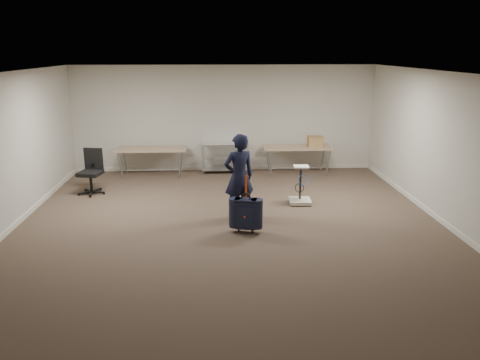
{
  "coord_description": "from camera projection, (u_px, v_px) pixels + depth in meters",
  "views": [
    {
      "loc": [
        -0.3,
        -7.93,
        3.19
      ],
      "look_at": [
        0.18,
        0.3,
        0.87
      ],
      "focal_mm": 35.0,
      "sensor_mm": 36.0,
      "label": 1
    }
  ],
  "objects": [
    {
      "name": "cardboard_box",
      "position": [
        315.0,
        142.0,
        12.13
      ],
      "size": [
        0.39,
        0.29,
        0.29
      ],
      "primitive_type": "cube",
      "rotation": [
        0.0,
        0.0,
        0.02
      ],
      "color": "olive",
      "rests_on": "folding_table_right"
    },
    {
      "name": "ground",
      "position": [
        231.0,
        231.0,
        8.5
      ],
      "size": [
        9.0,
        9.0,
        0.0
      ],
      "primitive_type": "plane",
      "color": "#423128",
      "rests_on": "ground"
    },
    {
      "name": "suitcase",
      "position": [
        246.0,
        213.0,
        8.33
      ],
      "size": [
        0.43,
        0.31,
        1.07
      ],
      "color": "black",
      "rests_on": "ground"
    },
    {
      "name": "folding_table_left",
      "position": [
        151.0,
        150.0,
        12.01
      ],
      "size": [
        1.8,
        0.75,
        0.73
      ],
      "color": "tan",
      "rests_on": "ground"
    },
    {
      "name": "equipment_cart",
      "position": [
        300.0,
        194.0,
        9.96
      ],
      "size": [
        0.48,
        0.48,
        0.83
      ],
      "color": "beige",
      "rests_on": "ground"
    },
    {
      "name": "wire_shelf",
      "position": [
        225.0,
        156.0,
        12.42
      ],
      "size": [
        1.22,
        0.47,
        0.8
      ],
      "color": "silver",
      "rests_on": "ground"
    },
    {
      "name": "person",
      "position": [
        239.0,
        177.0,
        8.95
      ],
      "size": [
        0.71,
        0.58,
        1.67
      ],
      "primitive_type": "imported",
      "rotation": [
        0.0,
        0.0,
        3.48
      ],
      "color": "black",
      "rests_on": "ground"
    },
    {
      "name": "office_chair",
      "position": [
        92.0,
        180.0,
        10.64
      ],
      "size": [
        0.62,
        0.62,
        1.02
      ],
      "color": "black",
      "rests_on": "ground"
    },
    {
      "name": "folding_table_right",
      "position": [
        298.0,
        149.0,
        12.22
      ],
      "size": [
        1.8,
        0.75,
        0.73
      ],
      "color": "tan",
      "rests_on": "ground"
    },
    {
      "name": "room_shell",
      "position": [
        229.0,
        204.0,
        9.82
      ],
      "size": [
        8.0,
        9.0,
        9.0
      ],
      "color": "beige",
      "rests_on": "ground"
    }
  ]
}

